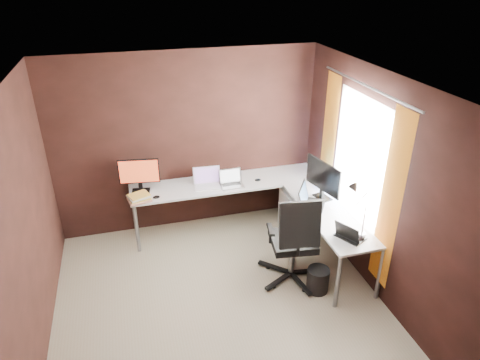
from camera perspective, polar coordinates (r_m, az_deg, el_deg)
name	(u,v)px	position (r m, az deg, el deg)	size (l,w,h in m)	color
room	(247,198)	(4.43, 0.97, -2.40)	(3.60, 3.60, 2.50)	#9F967C
desk	(262,197)	(5.67, 3.00, -2.34)	(2.65, 2.25, 0.73)	white
drawer_pedestal	(299,212)	(6.13, 7.81, -4.19)	(0.42, 0.50, 0.60)	white
monitor_left	(139,173)	(5.75, -13.30, 0.85)	(0.53, 0.18, 0.46)	black
monitor_right	(323,178)	(5.50, 11.05, 0.24)	(0.21, 0.61, 0.51)	black
laptop_white	(207,182)	(5.85, -4.37, -0.24)	(0.39, 0.29, 0.24)	white
laptop_silver	(231,182)	(5.85, -1.21, -0.22)	(0.32, 0.23, 0.21)	silver
laptop_black_big	(309,202)	(5.40, 9.15, -2.94)	(0.48, 0.51, 0.28)	black
laptop_black_small	(349,235)	(4.90, 14.32, -7.10)	(0.33, 0.37, 0.20)	black
book_stack	(139,198)	(5.61, -13.30, -2.30)	(0.32, 0.29, 0.09)	tan
mouse_left	(156,197)	(5.63, -11.10, -2.25)	(0.09, 0.06, 0.04)	black
mouse_corner	(258,180)	(5.96, 2.38, 0.01)	(0.09, 0.06, 0.03)	black
desk_lamp	(357,204)	(4.76, 15.38, -3.11)	(0.20, 0.24, 0.65)	slate
office_chair	(293,255)	(5.21, 7.07, -9.90)	(0.66, 0.67, 1.17)	black
wastebasket	(318,280)	(5.20, 10.33, -12.96)	(0.26, 0.26, 0.30)	black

